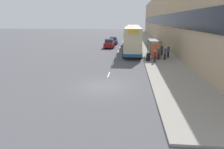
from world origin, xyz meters
name	(u,v)px	position (x,y,z in m)	size (l,w,h in m)	color
ground_plane	(104,86)	(0.00, 0.00, 0.00)	(220.00, 220.00, 0.00)	#515156
pavement	(147,41)	(6.50, 38.50, 0.07)	(5.00, 93.00, 0.14)	gray
terrace_facade	(164,18)	(10.49, 38.50, 6.01)	(3.10, 93.00, 12.03)	tan
lane_mark_0	(109,75)	(0.00, 3.76, 0.01)	(0.12, 2.00, 0.01)	silver
lane_mark_1	(113,64)	(0.00, 9.07, 0.01)	(0.12, 2.00, 0.01)	silver
lane_mark_2	(116,56)	(0.00, 14.38, 0.01)	(0.12, 2.00, 0.01)	silver
lane_mark_3	(118,51)	(0.00, 19.69, 0.01)	(0.12, 2.00, 0.01)	silver
lane_mark_4	(120,47)	(0.00, 25.01, 0.01)	(0.12, 2.00, 0.01)	silver
lane_mark_5	(121,44)	(0.00, 30.32, 0.01)	(0.12, 2.00, 0.01)	silver
lane_mark_6	(122,42)	(0.00, 35.63, 0.01)	(0.12, 2.00, 0.01)	silver
lane_mark_7	(123,40)	(0.00, 40.94, 0.01)	(0.12, 2.00, 0.01)	silver
bus_shelter	(156,45)	(5.77, 13.51, 1.88)	(1.60, 4.20, 2.48)	#4C4C51
double_decker_bus_near	(133,40)	(2.47, 16.65, 2.29)	(2.85, 11.37, 4.30)	beige
double_decker_bus_ahead	(133,35)	(2.65, 29.11, 2.28)	(2.85, 10.43, 4.30)	beige
car_0	(109,44)	(-2.10, 23.95, 0.87)	(1.99, 3.93, 1.78)	maroon
car_1	(131,31)	(2.37, 70.81, 0.84)	(1.99, 4.23, 1.68)	black
car_2	(113,41)	(-1.81, 30.00, 0.83)	(1.92, 3.92, 1.68)	navy
car_3	(131,32)	(2.16, 64.52, 0.85)	(2.08, 3.93, 1.72)	#B7B799
pedestrian_at_shelter	(162,50)	(7.06, 15.47, 0.96)	(0.32, 0.32, 1.61)	#23232D
pedestrian_1	(155,56)	(5.29, 9.75, 0.95)	(0.31, 0.31, 1.58)	#23232D
pedestrian_2	(168,51)	(7.67, 13.61, 1.04)	(0.35, 0.35, 1.76)	#23232D
pedestrian_3	(159,53)	(6.06, 11.87, 1.00)	(0.33, 0.33, 1.68)	#23232D
pedestrian_4	(165,53)	(6.91, 11.75, 1.03)	(0.35, 0.35, 1.74)	#23232D
litter_bin	(148,57)	(4.55, 10.66, 0.67)	(0.55, 0.55, 1.05)	black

